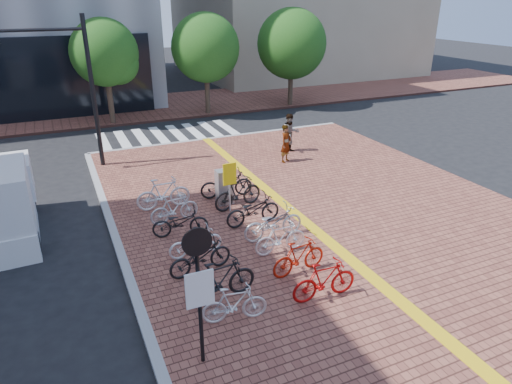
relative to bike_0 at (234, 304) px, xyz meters
name	(u,v)px	position (x,y,z in m)	size (l,w,h in m)	color
ground	(270,258)	(2.05, 2.36, -0.62)	(120.00, 120.00, 0.00)	black
sidewalk	(483,333)	(5.05, -2.64, -0.54)	(14.00, 34.00, 0.15)	brown
tactile_strip	(450,343)	(4.05, -2.64, -0.46)	(0.40, 34.00, 0.01)	gold
kerb_north	(223,138)	(5.05, 14.36, -0.54)	(14.00, 0.25, 0.15)	gray
far_sidewalk	(136,108)	(2.05, 23.36, -0.54)	(70.00, 8.00, 0.15)	brown
crosswalk	(169,135)	(2.55, 16.36, -0.61)	(7.50, 4.00, 0.01)	silver
street_trees	(222,49)	(7.09, 19.81, 3.48)	(16.20, 4.60, 6.35)	#38281E
bike_0	(234,304)	(0.00, 0.00, 0.00)	(0.44, 1.55, 0.93)	silver
bike_1	(221,280)	(-0.01, 0.89, 0.10)	(0.53, 1.89, 1.13)	black
bike_2	(200,257)	(-0.09, 2.29, 0.01)	(0.64, 1.83, 0.96)	black
bike_3	(195,242)	(0.06, 3.22, -0.04)	(0.57, 1.62, 0.85)	white
bike_4	(180,222)	(-0.03, 4.54, 0.00)	(0.61, 1.76, 0.92)	black
bike_5	(174,208)	(0.04, 5.53, 0.04)	(0.47, 1.68, 1.01)	silver
bike_6	(163,193)	(-0.03, 6.75, 0.11)	(0.54, 1.92, 1.15)	white
bike_7	(324,280)	(2.36, -0.11, 0.06)	(0.49, 1.75, 1.05)	#AF0D0C
bike_8	(299,257)	(2.34, 1.15, 0.04)	(0.47, 1.67, 1.01)	#A71B0B
bike_9	(280,238)	(2.37, 2.31, 0.03)	(0.46, 1.64, 0.98)	white
bike_10	(273,223)	(2.57, 3.22, 0.06)	(0.70, 1.99, 1.05)	#B0B1B5
bike_11	(253,210)	(2.38, 4.33, 0.04)	(0.67, 1.93, 1.01)	black
bike_12	(238,193)	(2.41, 5.73, 0.11)	(0.54, 1.92, 1.15)	black
bike_13	(226,184)	(2.38, 6.80, 0.06)	(0.69, 1.98, 1.04)	black
pedestrian_a	(286,144)	(6.25, 9.42, 0.39)	(0.62, 0.41, 1.71)	gray
pedestrian_b	(290,133)	(7.09, 10.59, 0.47)	(0.91, 0.71, 1.87)	#474B5A
utility_box	(224,187)	(2.11, 6.27, 0.18)	(0.59, 0.43, 1.29)	#ADACB1
yellow_sign	(230,178)	(2.04, 5.55, 0.78)	(0.49, 0.12, 1.80)	#B7B7BC
notice_sign	(199,281)	(-1.08, -0.96, 1.53)	(0.58, 0.13, 3.16)	black
traffic_light_pole	(50,66)	(-2.93, 12.43, 3.93)	(3.42, 1.32, 6.37)	black
box_truck	(0,204)	(-5.09, 6.96, 0.58)	(2.06, 4.47, 2.55)	silver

